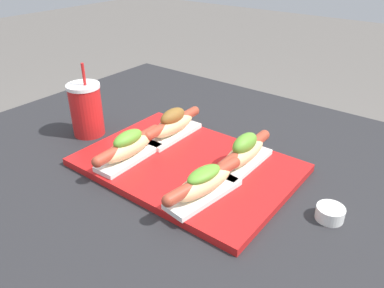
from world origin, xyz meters
name	(u,v)px	position (x,y,z in m)	size (l,w,h in m)	color
patio_table	(185,276)	(0.00, 0.00, 0.34)	(1.38, 1.19, 0.69)	#232326
serving_tray	(187,165)	(-0.01, 0.03, 0.69)	(0.50, 0.35, 0.02)	red
hot_dog_0	(129,147)	(-0.13, -0.05, 0.74)	(0.07, 0.22, 0.08)	white
hot_dog_1	(204,183)	(0.10, -0.06, 0.74)	(0.08, 0.22, 0.07)	white
hot_dog_2	(173,124)	(-0.12, 0.11, 0.74)	(0.06, 0.22, 0.08)	white
hot_dog_3	(244,152)	(0.11, 0.10, 0.74)	(0.06, 0.22, 0.08)	white
sauce_bowl	(330,212)	(0.33, 0.05, 0.70)	(0.06, 0.06, 0.03)	white
drink_cup	(85,110)	(-0.34, 0.00, 0.76)	(0.09, 0.09, 0.21)	red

